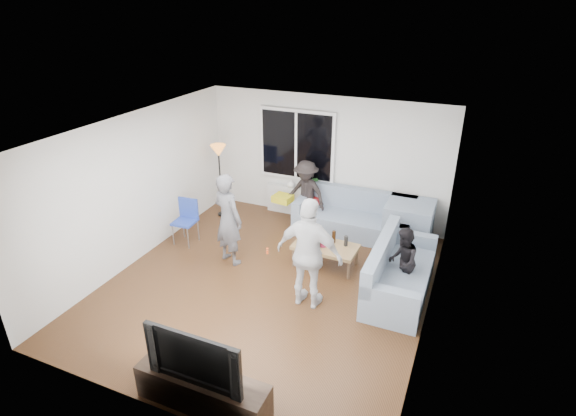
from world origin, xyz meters
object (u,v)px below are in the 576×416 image
at_px(sofa_back_section, 353,214).
at_px(player_left, 228,219).
at_px(floor_lamp, 220,181).
at_px(player_right, 309,254).
at_px(sofa_right_section, 401,269).
at_px(television, 199,353).
at_px(side_chair, 185,222).
at_px(tv_console, 203,391).
at_px(coffee_table, 325,255).
at_px(spectator_right, 402,261).
at_px(spectator_back, 306,193).

bearing_deg(sofa_back_section, player_left, -132.54).
relative_size(floor_lamp, player_right, 0.89).
bearing_deg(sofa_right_section, television, 152.45).
distance_m(side_chair, player_right, 3.01).
bearing_deg(tv_console, player_right, 79.59).
height_order(coffee_table, spectator_right, spectator_right).
distance_m(spectator_right, spectator_back, 2.79).
xyz_separation_m(spectator_back, tv_console, (0.61, -4.80, -0.47)).
bearing_deg(television, side_chair, 127.59).
height_order(floor_lamp, spectator_back, floor_lamp).
height_order(sofa_right_section, side_chair, side_chair).
relative_size(sofa_right_section, television, 1.70).
height_order(spectator_right, television, spectator_right).
relative_size(sofa_right_section, coffee_table, 1.82).
xyz_separation_m(sofa_right_section, player_right, (-1.23, -0.87, 0.45)).
height_order(coffee_table, tv_console, tv_console).
distance_m(sofa_right_section, tv_console, 3.56).
height_order(coffee_table, spectator_back, spectator_back).
distance_m(sofa_right_section, spectator_back, 2.81).
distance_m(player_right, tv_console, 2.41).
bearing_deg(spectator_back, player_right, -55.28).
distance_m(sofa_back_section, player_left, 2.57).
relative_size(player_right, tv_console, 1.10).
relative_size(sofa_back_section, side_chair, 2.67).
xyz_separation_m(coffee_table, floor_lamp, (-2.72, 1.07, 0.58)).
xyz_separation_m(sofa_right_section, tv_console, (-1.65, -3.15, -0.20)).
bearing_deg(sofa_right_section, floor_lamp, 71.80).
bearing_deg(spectator_back, side_chair, -125.22).
bearing_deg(coffee_table, floor_lamp, 158.58).
distance_m(sofa_back_section, spectator_back, 1.05).
bearing_deg(coffee_table, spectator_back, 123.37).
bearing_deg(coffee_table, tv_console, -94.90).
bearing_deg(spectator_back, player_left, -97.80).
distance_m(spectator_back, television, 4.84).
bearing_deg(side_chair, player_right, -21.10).
bearing_deg(television, spectator_back, 97.26).
bearing_deg(player_right, coffee_table, -80.64).
bearing_deg(coffee_table, player_left, -161.97).
bearing_deg(spectator_right, coffee_table, -108.92).
distance_m(spectator_back, tv_console, 4.86).
height_order(sofa_back_section, spectator_back, spectator_back).
bearing_deg(spectator_back, sofa_back_section, 10.78).
bearing_deg(tv_console, spectator_right, 62.48).
height_order(spectator_right, spectator_back, spectator_back).
bearing_deg(player_left, side_chair, 6.29).
bearing_deg(tv_console, sofa_right_section, 62.45).
bearing_deg(floor_lamp, sofa_right_section, -18.20).
distance_m(player_left, spectator_back, 2.03).
relative_size(spectator_back, tv_console, 0.86).
bearing_deg(player_right, sofa_right_section, -141.43).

